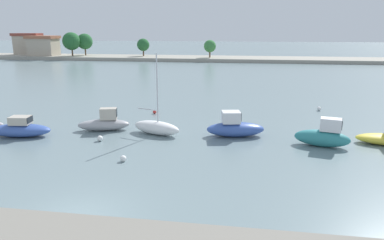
{
  "coord_description": "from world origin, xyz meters",
  "views": [
    {
      "loc": [
        6.66,
        -11.98,
        7.65
      ],
      "look_at": [
        2.67,
        14.5,
        0.56
      ],
      "focal_mm": 32.51,
      "sensor_mm": 36.0,
      "label": 1
    }
  ],
  "objects_px": {
    "moored_boat_5": "(323,136)",
    "mooring_buoy_1": "(31,120)",
    "mooring_buoy_4": "(123,158)",
    "moored_boat_4": "(235,127)",
    "moored_boat_3": "(156,127)",
    "mooring_buoy_2": "(100,138)",
    "mooring_buoy_3": "(155,112)",
    "moored_boat_1": "(20,129)",
    "mooring_buoy_0": "(319,109)",
    "moored_boat_2": "(105,123)"
  },
  "relations": [
    {
      "from": "moored_boat_2",
      "to": "mooring_buoy_1",
      "type": "distance_m",
      "value": 7.41
    },
    {
      "from": "moored_boat_1",
      "to": "mooring_buoy_3",
      "type": "xyz_separation_m",
      "value": [
        7.89,
        8.2,
        -0.37
      ]
    },
    {
      "from": "moored_boat_1",
      "to": "mooring_buoy_4",
      "type": "xyz_separation_m",
      "value": [
        9.05,
        -3.64,
        -0.36
      ]
    },
    {
      "from": "mooring_buoy_1",
      "to": "mooring_buoy_4",
      "type": "bearing_deg",
      "value": -35.36
    },
    {
      "from": "moored_boat_3",
      "to": "mooring_buoy_0",
      "type": "bearing_deg",
      "value": 54.87
    },
    {
      "from": "mooring_buoy_3",
      "to": "mooring_buoy_4",
      "type": "height_order",
      "value": "mooring_buoy_4"
    },
    {
      "from": "mooring_buoy_0",
      "to": "mooring_buoy_3",
      "type": "height_order",
      "value": "mooring_buoy_0"
    },
    {
      "from": "mooring_buoy_0",
      "to": "mooring_buoy_2",
      "type": "height_order",
      "value": "mooring_buoy_2"
    },
    {
      "from": "moored_boat_4",
      "to": "mooring_buoy_4",
      "type": "relative_size",
      "value": 11.99
    },
    {
      "from": "mooring_buoy_1",
      "to": "mooring_buoy_3",
      "type": "height_order",
      "value": "mooring_buoy_3"
    },
    {
      "from": "mooring_buoy_4",
      "to": "moored_boat_1",
      "type": "bearing_deg",
      "value": 158.1
    },
    {
      "from": "moored_boat_3",
      "to": "mooring_buoy_2",
      "type": "xyz_separation_m",
      "value": [
        -3.51,
        -2.21,
        -0.33
      ]
    },
    {
      "from": "moored_boat_4",
      "to": "mooring_buoy_1",
      "type": "bearing_deg",
      "value": 164.08
    },
    {
      "from": "moored_boat_4",
      "to": "mooring_buoy_2",
      "type": "relative_size",
      "value": 11.02
    },
    {
      "from": "mooring_buoy_0",
      "to": "moored_boat_3",
      "type": "bearing_deg",
      "value": -144.25
    },
    {
      "from": "mooring_buoy_0",
      "to": "moored_boat_5",
      "type": "bearing_deg",
      "value": -99.79
    },
    {
      "from": "moored_boat_4",
      "to": "mooring_buoy_2",
      "type": "xyz_separation_m",
      "value": [
        -9.28,
        -2.57,
        -0.45
      ]
    },
    {
      "from": "moored_boat_2",
      "to": "moored_boat_3",
      "type": "height_order",
      "value": "moored_boat_3"
    },
    {
      "from": "moored_boat_3",
      "to": "moored_boat_4",
      "type": "bearing_deg",
      "value": 22.76
    },
    {
      "from": "moored_boat_1",
      "to": "moored_boat_3",
      "type": "distance_m",
      "value": 9.85
    },
    {
      "from": "moored_boat_4",
      "to": "mooring_buoy_2",
      "type": "height_order",
      "value": "moored_boat_4"
    },
    {
      "from": "moored_boat_3",
      "to": "mooring_buoy_4",
      "type": "xyz_separation_m",
      "value": [
        -0.6,
        -5.64,
        -0.34
      ]
    },
    {
      "from": "moored_boat_1",
      "to": "mooring_buoy_1",
      "type": "relative_size",
      "value": 16.18
    },
    {
      "from": "moored_boat_4",
      "to": "mooring_buoy_2",
      "type": "distance_m",
      "value": 9.64
    },
    {
      "from": "moored_boat_1",
      "to": "mooring_buoy_0",
      "type": "bearing_deg",
      "value": 19.29
    },
    {
      "from": "moored_boat_2",
      "to": "moored_boat_5",
      "type": "xyz_separation_m",
      "value": [
        15.87,
        -1.41,
        0.13
      ]
    },
    {
      "from": "moored_boat_5",
      "to": "mooring_buoy_4",
      "type": "bearing_deg",
      "value": -146.33
    },
    {
      "from": "mooring_buoy_0",
      "to": "moored_boat_1",
      "type": "bearing_deg",
      "value": -153.12
    },
    {
      "from": "moored_boat_5",
      "to": "mooring_buoy_1",
      "type": "xyz_separation_m",
      "value": [
        -23.08,
        3.05,
        -0.56
      ]
    },
    {
      "from": "mooring_buoy_1",
      "to": "mooring_buoy_3",
      "type": "bearing_deg",
      "value": 23.26
    },
    {
      "from": "moored_boat_4",
      "to": "moored_boat_5",
      "type": "height_order",
      "value": "moored_boat_5"
    },
    {
      "from": "moored_boat_3",
      "to": "moored_boat_2",
      "type": "bearing_deg",
      "value": -166.28
    },
    {
      "from": "mooring_buoy_4",
      "to": "moored_boat_5",
      "type": "bearing_deg",
      "value": 20.7
    },
    {
      "from": "mooring_buoy_0",
      "to": "mooring_buoy_3",
      "type": "xyz_separation_m",
      "value": [
        -15.27,
        -3.54,
        -0.02
      ]
    },
    {
      "from": "moored_boat_4",
      "to": "mooring_buoy_0",
      "type": "height_order",
      "value": "moored_boat_4"
    },
    {
      "from": "moored_boat_3",
      "to": "mooring_buoy_0",
      "type": "relative_size",
      "value": 15.76
    },
    {
      "from": "mooring_buoy_2",
      "to": "mooring_buoy_3",
      "type": "distance_m",
      "value": 8.58
    },
    {
      "from": "mooring_buoy_3",
      "to": "mooring_buoy_0",
      "type": "bearing_deg",
      "value": 13.05
    },
    {
      "from": "mooring_buoy_0",
      "to": "mooring_buoy_4",
      "type": "distance_m",
      "value": 20.87
    },
    {
      "from": "moored_boat_3",
      "to": "moored_boat_4",
      "type": "xyz_separation_m",
      "value": [
        5.77,
        0.37,
        0.13
      ]
    },
    {
      "from": "mooring_buoy_2",
      "to": "moored_boat_5",
      "type": "bearing_deg",
      "value": 4.5
    },
    {
      "from": "moored_boat_3",
      "to": "mooring_buoy_2",
      "type": "bearing_deg",
      "value": -128.7
    },
    {
      "from": "moored_boat_4",
      "to": "mooring_buoy_3",
      "type": "relative_size",
      "value": 13.13
    },
    {
      "from": "moored_boat_2",
      "to": "mooring_buoy_2",
      "type": "distance_m",
      "value": 2.72
    },
    {
      "from": "mooring_buoy_2",
      "to": "mooring_buoy_4",
      "type": "distance_m",
      "value": 4.5
    },
    {
      "from": "moored_boat_3",
      "to": "moored_boat_5",
      "type": "height_order",
      "value": "moored_boat_3"
    },
    {
      "from": "moored_boat_5",
      "to": "mooring_buoy_3",
      "type": "xyz_separation_m",
      "value": [
        -13.42,
        7.21,
        -0.53
      ]
    },
    {
      "from": "mooring_buoy_3",
      "to": "mooring_buoy_2",
      "type": "bearing_deg",
      "value": -101.79
    },
    {
      "from": "moored_boat_4",
      "to": "mooring_buoy_1",
      "type": "height_order",
      "value": "moored_boat_4"
    },
    {
      "from": "moored_boat_5",
      "to": "moored_boat_1",
      "type": "bearing_deg",
      "value": -164.35
    }
  ]
}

